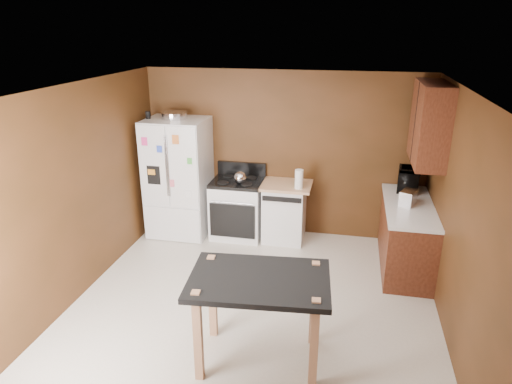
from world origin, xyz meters
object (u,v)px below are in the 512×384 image
(toaster, at_px, (408,198))
(pen_cup, at_px, (148,115))
(green_canister, at_px, (299,180))
(gas_range, at_px, (238,207))
(island, at_px, (259,290))
(kettle, at_px, (240,178))
(microwave, at_px, (408,179))
(dishwasher, at_px, (284,211))
(refrigerator, at_px, (179,178))
(roasting_pan, at_px, (174,115))
(paper_towel, at_px, (299,179))

(toaster, bearing_deg, pen_cup, -161.92)
(green_canister, height_order, gas_range, gas_range)
(island, bearing_deg, green_canister, 89.19)
(kettle, xyz_separation_m, microwave, (2.38, 0.28, 0.05))
(pen_cup, bearing_deg, microwave, 3.67)
(toaster, bearing_deg, microwave, 108.96)
(kettle, bearing_deg, pen_cup, 178.34)
(pen_cup, xyz_separation_m, toaster, (3.72, -0.39, -0.86))
(green_canister, distance_m, toaster, 1.58)
(pen_cup, relative_size, kettle, 0.57)
(kettle, height_order, dishwasher, kettle)
(kettle, distance_m, island, 2.69)
(green_canister, distance_m, refrigerator, 1.84)
(toaster, relative_size, gas_range, 0.24)
(roasting_pan, relative_size, gas_range, 0.35)
(green_canister, xyz_separation_m, toaster, (1.48, -0.54, 0.05))
(paper_towel, height_order, island, paper_towel)
(pen_cup, bearing_deg, roasting_pan, 13.22)
(toaster, bearing_deg, gas_range, -167.34)
(toaster, bearing_deg, kettle, -164.45)
(roasting_pan, distance_m, island, 3.42)
(pen_cup, distance_m, dishwasher, 2.47)
(toaster, height_order, microwave, microwave)
(refrigerator, bearing_deg, kettle, -4.41)
(paper_towel, distance_m, toaster, 1.51)
(dishwasher, bearing_deg, toaster, -16.77)
(green_canister, bearing_deg, paper_towel, -85.31)
(pen_cup, xyz_separation_m, kettle, (1.39, -0.04, -0.86))
(kettle, distance_m, dishwasher, 0.85)
(refrigerator, bearing_deg, pen_cup, -174.88)
(pen_cup, relative_size, toaster, 0.40)
(gas_range, height_order, island, gas_range)
(toaster, height_order, gas_range, gas_range)
(dishwasher, height_order, island, island)
(gas_range, relative_size, dishwasher, 1.24)
(kettle, height_order, microwave, microwave)
(refrigerator, bearing_deg, paper_towel, -2.09)
(gas_range, bearing_deg, kettle, -60.39)
(paper_towel, xyz_separation_m, microwave, (1.52, 0.27, 0.01))
(refrigerator, bearing_deg, roasting_pan, 116.78)
(kettle, height_order, green_canister, kettle)
(green_canister, xyz_separation_m, gas_range, (-0.93, -0.06, -0.49))
(toaster, xyz_separation_m, microwave, (0.06, 0.63, 0.05))
(paper_towel, bearing_deg, dishwasher, 145.33)
(kettle, bearing_deg, dishwasher, 14.09)
(roasting_pan, bearing_deg, kettle, -7.21)
(pen_cup, xyz_separation_m, green_canister, (2.24, 0.15, -0.90))
(green_canister, bearing_deg, roasting_pan, -178.04)
(dishwasher, bearing_deg, roasting_pan, -178.86)
(microwave, bearing_deg, paper_towel, 106.37)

